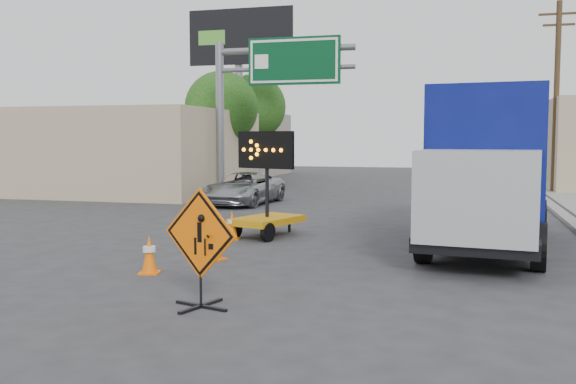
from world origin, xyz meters
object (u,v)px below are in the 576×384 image
at_px(construction_sign, 200,245).
at_px(pickup_truck, 244,188).
at_px(arrow_board, 267,213).
at_px(box_truck, 491,176).

distance_m(construction_sign, pickup_truck, 15.80).
xyz_separation_m(arrow_board, pickup_truck, (-3.45, 7.89, 0.00)).
height_order(arrow_board, pickup_truck, arrow_board).
relative_size(construction_sign, arrow_board, 0.67).
height_order(pickup_truck, box_truck, box_truck).
distance_m(arrow_board, pickup_truck, 8.61).
relative_size(pickup_truck, box_truck, 0.56).
distance_m(pickup_truck, box_truck, 12.16).
bearing_deg(arrow_board, construction_sign, -61.29).
height_order(construction_sign, arrow_board, arrow_board).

